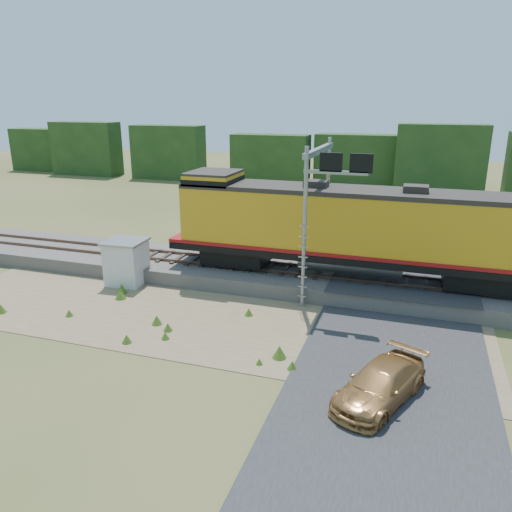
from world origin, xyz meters
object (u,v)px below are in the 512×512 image
(signal_gantry, at_px, (323,183))
(car, at_px, (380,384))
(shed, at_px, (127,262))
(locomotive, at_px, (347,227))

(signal_gantry, distance_m, car, 11.02)
(shed, distance_m, signal_gantry, 11.23)
(car, bearing_deg, locomotive, 128.18)
(locomotive, height_order, signal_gantry, signal_gantry)
(locomotive, xyz_separation_m, shed, (-11.27, -2.61, -2.18))
(signal_gantry, xyz_separation_m, car, (3.82, -9.02, -5.04))
(signal_gantry, relative_size, car, 1.77)
(car, bearing_deg, signal_gantry, 135.66)
(shed, bearing_deg, locomotive, 9.32)
(locomotive, bearing_deg, car, -74.52)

